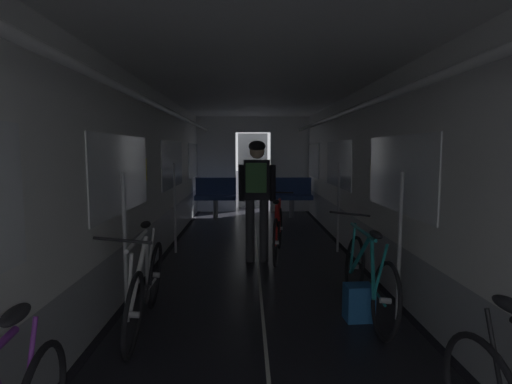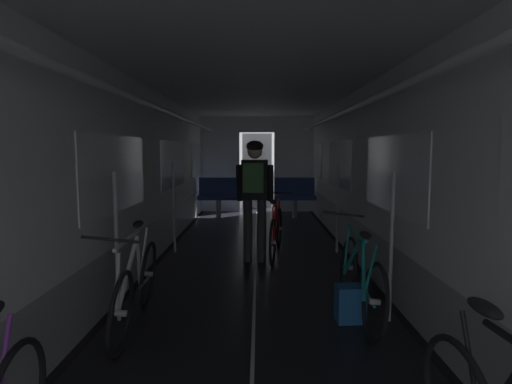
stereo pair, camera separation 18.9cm
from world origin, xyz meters
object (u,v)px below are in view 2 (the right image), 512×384
Objects in this scene: bicycle_white at (136,285)px; bicycle_red_in_aisle at (276,232)px; bench_seat_far_left at (219,194)px; bench_seat_far_right at (295,194)px; backpack_on_floor at (350,303)px; bicycle_teal at (360,278)px; person_cyclist_aisle at (255,187)px.

bicycle_white is 1.01× the size of bicycle_red_in_aisle.
bench_seat_far_left is 0.58× the size of bicycle_white.
bench_seat_far_left is at bearing 180.00° from bench_seat_far_right.
bench_seat_far_left is 2.89× the size of backpack_on_floor.
bicycle_teal reaches higher than backpack_on_floor.
bicycle_white is 0.98× the size of person_cyclist_aisle.
bicycle_white is at bearing -119.26° from bicycle_red_in_aisle.
bicycle_white is at bearing -115.76° from person_cyclist_aisle.
backpack_on_floor is at bearing -134.25° from bicycle_teal.
bench_seat_far_right is at bearing 80.83° from bicycle_red_in_aisle.
bicycle_teal is 2.09m from bicycle_white.
backpack_on_floor is at bearing 3.63° from bicycle_white.
bench_seat_far_left is 6.26m from backpack_on_floor.
bicycle_teal is 2.30m from person_cyclist_aisle.
bicycle_white is (-2.08, -0.24, 0.00)m from bicycle_teal.
bicycle_teal reaches higher than bicycle_red_in_aisle.
backpack_on_floor is (-0.11, -0.12, -0.21)m from bicycle_teal.
bench_seat_far_right is 0.58× the size of bicycle_teal.
bench_seat_far_left is 6.18m from bicycle_teal.
bicycle_teal is at bearing -72.24° from bicycle_red_in_aisle.
person_cyclist_aisle is (0.89, -3.93, 0.50)m from bench_seat_far_left.
person_cyclist_aisle is 0.80m from bicycle_red_in_aisle.
bicycle_white is at bearing -91.50° from bench_seat_far_left.
bench_seat_far_left is 4.06m from person_cyclist_aisle.
person_cyclist_aisle reaches higher than bicycle_teal.
bench_seat_far_left and bench_seat_far_right have the same top height.
bench_seat_far_right reaches higher than bicycle_white.
bicycle_teal is (0.11, -5.87, -0.19)m from bench_seat_far_right.
bench_seat_far_left reaches higher than bicycle_red_in_aisle.
bench_seat_far_right reaches higher than bicycle_teal.
bench_seat_far_right is 3.72m from bicycle_red_in_aisle.
person_cyclist_aisle is 1.03× the size of bicycle_red_in_aisle.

